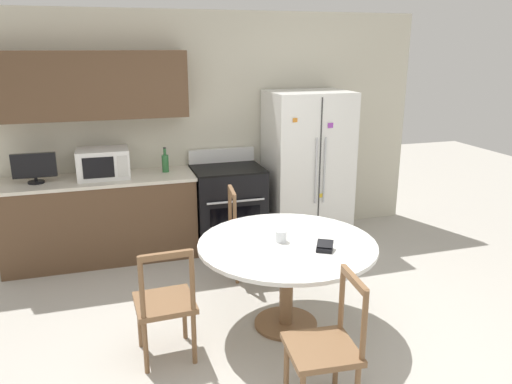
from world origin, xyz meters
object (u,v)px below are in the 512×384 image
Objects in this scene: countertop_tv at (34,167)px; candle_glass at (281,237)px; counter_bottle at (165,163)px; oven_range at (228,206)px; dining_chair_near at (326,348)px; dining_chair_left at (165,304)px; wallet at (325,247)px; refrigerator at (307,167)px; dining_chair_far at (249,234)px; microwave at (103,163)px.

countertop_tv is 2.68m from candle_glass.
oven_range is at bearing -7.13° from counter_bottle.
dining_chair_left is at bearing 51.24° from dining_chair_near.
wallet is (0.26, -0.27, -0.01)m from candle_glass.
countertop_tv is (-2.92, 0.04, 0.20)m from refrigerator.
refrigerator is 10.20× the size of wallet.
dining_chair_far is at bearing -140.08° from refrigerator.
oven_range is 1.20× the size of dining_chair_near.
candle_glass is (0.07, 1.03, 0.34)m from dining_chair_near.
dining_chair_near is 0.89m from wallet.
oven_range is 2.06× the size of microwave.
countertop_tv is 0.46× the size of dining_chair_far.
refrigerator is at bearing 61.48° from candle_glass.
refrigerator is at bearing -15.42° from dining_chair_near.
refrigerator is 1.93× the size of dining_chair_far.
dining_chair_near is 1.00× the size of dining_chair_far.
oven_range reaches higher than dining_chair_far.
refrigerator reaches higher than dining_chair_near.
counter_bottle reaches higher than dining_chair_far.
countertop_tv is at bearing 137.08° from wallet.
dining_chair_left is 1.03m from candle_glass.
dining_chair_near is 5.29× the size of wallet.
dining_chair_near is (-0.08, -2.83, -0.03)m from oven_range.
countertop_tv is at bearing 179.96° from oven_range.
microwave is at bearing 125.43° from candle_glass.
oven_range is at bearing -1.81° from microwave.
counter_bottle is at bearing 3.77° from microwave.
oven_range reaches higher than dining_chair_near.
microwave is at bearing 126.61° from wallet.
dining_chair_near is (1.24, -2.87, -0.62)m from microwave.
refrigerator reaches higher than wallet.
candle_glass is at bearing -118.52° from refrigerator.
dining_chair_near is (1.89, -2.83, -0.63)m from countertop_tv.
dining_chair_near is at bearing -113.20° from wallet.
refrigerator reaches higher than dining_chair_far.
microwave reaches higher than dining_chair_far.
refrigerator reaches higher than oven_range.
dining_chair_left is (0.36, -2.03, -0.62)m from microwave.
countertop_tv is at bearing -176.48° from microwave.
microwave is at bearing 178.19° from oven_range.
wallet is (1.21, -0.08, 0.33)m from dining_chair_left.
oven_range is at bearing -173.34° from dining_chair_far.
microwave reaches higher than oven_range.
dining_chair_far reaches higher than wallet.
microwave is 1.92× the size of counter_bottle.
microwave is at bearing -116.74° from dining_chair_far.
candle_glass is 0.55× the size of wallet.
dining_chair_far is (1.32, -0.87, -0.62)m from microwave.
refrigerator is at bearing -0.80° from countertop_tv.
refrigerator is 2.92m from countertop_tv.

